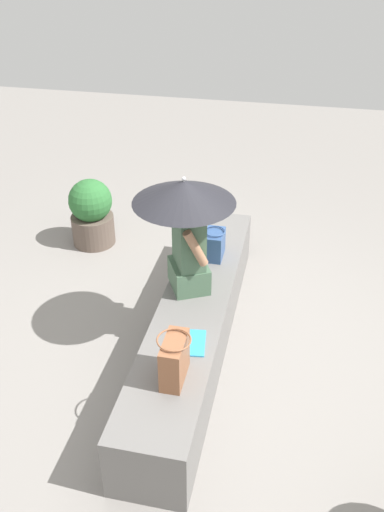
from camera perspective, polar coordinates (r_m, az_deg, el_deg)
name	(u,v)px	position (r m, az deg, el deg)	size (l,w,h in m)	color
ground_plane	(195,346)	(4.69, 0.31, -9.35)	(14.00, 14.00, 0.00)	gray
stone_bench	(195,323)	(4.53, 0.31, -7.01)	(2.99, 0.53, 0.49)	slate
person_seated	(189,246)	(4.30, -0.33, 1.06)	(0.51, 0.40, 0.90)	#47664C
parasol	(184,192)	(4.02, -0.85, 6.69)	(0.77, 0.77, 1.00)	#B7B7BC
handbag_black	(174,359)	(3.60, -1.84, -10.66)	(0.31, 0.23, 0.33)	brown
tote_bag_canvas	(214,244)	(4.84, 2.33, 1.25)	(0.26, 0.19, 0.26)	#335184
magazine	(191,343)	(3.96, -0.08, -8.98)	(0.28, 0.20, 0.01)	#339ED1
planter_far	(92,213)	(5.99, -10.39, 4.46)	(0.46, 0.46, 0.74)	brown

